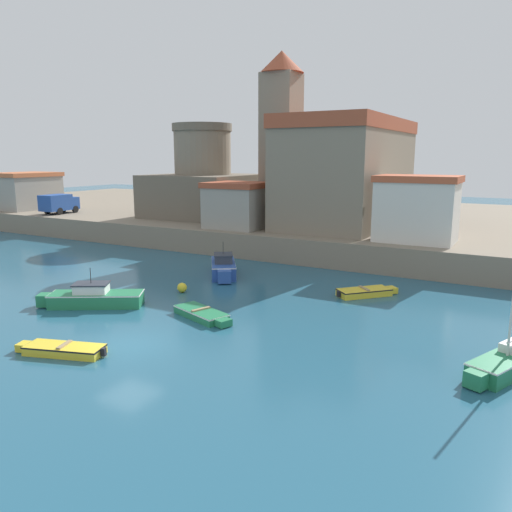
% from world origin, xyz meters
% --- Properties ---
extents(ground_plane, '(200.00, 200.00, 0.00)m').
position_xyz_m(ground_plane, '(0.00, 0.00, 0.00)').
color(ground_plane, '#235670').
extents(quay_seawall, '(120.00, 40.00, 2.13)m').
position_xyz_m(quay_seawall, '(0.00, 39.62, 1.06)').
color(quay_seawall, gray).
rests_on(quay_seawall, ground).
extents(dinghy_yellow_0, '(4.17, 2.21, 0.49)m').
position_xyz_m(dinghy_yellow_0, '(-1.81, -2.16, 0.23)').
color(dinghy_yellow_0, yellow).
rests_on(dinghy_yellow_0, ground).
extents(dinghy_yellow_1, '(3.43, 3.56, 0.52)m').
position_xyz_m(dinghy_yellow_1, '(7.12, 13.70, 0.25)').
color(dinghy_yellow_1, yellow).
rests_on(dinghy_yellow_1, ground).
extents(motorboat_blue_2, '(4.01, 4.99, 2.54)m').
position_xyz_m(motorboat_blue_2, '(-3.65, 13.83, 0.63)').
color(motorboat_blue_2, '#284C9E').
rests_on(motorboat_blue_2, ground).
extents(motorboat_green_3, '(5.81, 4.18, 2.29)m').
position_xyz_m(motorboat_green_3, '(-6.16, 3.70, 0.53)').
color(motorboat_green_3, '#237A4C').
rests_on(motorboat_green_3, ground).
extents(sailboat_green_5, '(3.16, 5.45, 5.57)m').
position_xyz_m(sailboat_green_5, '(15.62, 5.54, 0.46)').
color(sailboat_green_5, '#237A4C').
rests_on(sailboat_green_5, ground).
extents(dinghy_green_6, '(4.16, 2.46, 0.51)m').
position_xyz_m(dinghy_green_6, '(0.69, 5.01, 0.24)').
color(dinghy_green_6, '#237A4C').
rests_on(dinghy_green_6, ground).
extents(mooring_buoy, '(0.63, 0.63, 0.63)m').
position_xyz_m(mooring_buoy, '(-3.47, 8.64, 0.31)').
color(mooring_buoy, yellow).
rests_on(mooring_buoy, ground).
extents(church, '(12.35, 17.93, 16.12)m').
position_xyz_m(church, '(-0.63, 30.03, 7.52)').
color(church, gray).
rests_on(church, quay_seawall).
extents(fortress, '(10.56, 10.56, 9.93)m').
position_xyz_m(fortress, '(-16.00, 29.00, 5.55)').
color(fortress, '#685E4F').
rests_on(fortress, quay_seawall).
extents(harbor_shed_near_wharf, '(5.89, 7.28, 4.52)m').
position_xyz_m(harbor_shed_near_wharf, '(-40.00, 24.60, 4.41)').
color(harbor_shed_near_wharf, gray).
rests_on(harbor_shed_near_wharf, quay_seawall).
extents(harbor_shed_mid_row, '(5.35, 4.84, 4.18)m').
position_xyz_m(harbor_shed_mid_row, '(-8.00, 23.08, 4.24)').
color(harbor_shed_mid_row, gray).
rests_on(harbor_shed_mid_row, quay_seawall).
extents(harbor_shed_far_end, '(6.12, 4.23, 5.08)m').
position_xyz_m(harbor_shed_far_end, '(8.00, 23.27, 4.69)').
color(harbor_shed_far_end, silver).
rests_on(harbor_shed_far_end, quay_seawall).
extents(truck_on_quay, '(2.37, 4.41, 2.20)m').
position_xyz_m(truck_on_quay, '(-31.98, 22.91, 3.34)').
color(truck_on_quay, '#234793').
rests_on(truck_on_quay, quay_seawall).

